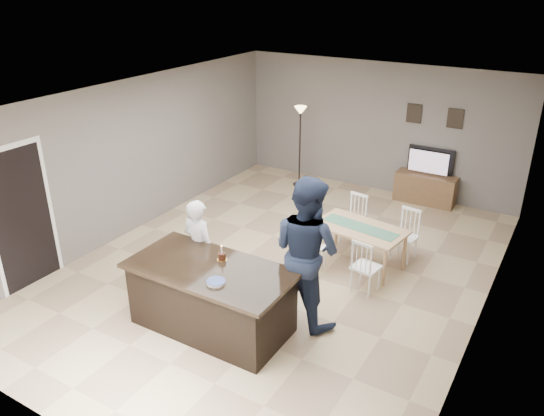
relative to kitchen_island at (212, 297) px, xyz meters
The scene contains 14 objects.
floor 1.86m from the kitchen_island, 90.00° to the left, with size 8.00×8.00×0.00m, color tan.
room_shell 2.18m from the kitchen_island, 90.00° to the left, with size 8.00×8.00×8.00m.
kitchen_island is the anchor object (origin of this frame).
tv_console 5.70m from the kitchen_island, 77.84° to the left, with size 1.20×0.40×0.60m, color brown.
television 5.78m from the kitchen_island, 77.99° to the left, with size 0.91×0.12×0.53m, color black.
tv_screen_glow 5.70m from the kitchen_island, 77.82° to the left, with size 0.78×0.78×0.00m, color #D05F17.
picture_frames 6.03m from the kitchen_island, 78.74° to the left, with size 1.10×0.02×0.38m.
doorway 3.14m from the kitchen_island, behind, with size 0.00×2.10×2.65m.
woman 0.88m from the kitchen_island, 138.26° to the left, with size 0.54×0.36×1.49m, color silver.
man 1.37m from the kitchen_island, 40.55° to the left, with size 1.00×0.78×2.05m, color #1A2339.
birthday_cake 0.55m from the kitchen_island, 86.94° to the left, with size 0.14×0.14×0.21m.
plate_stack 0.61m from the kitchen_island, 42.45° to the right, with size 0.23×0.23×0.04m.
dining_table 2.72m from the kitchen_island, 68.22° to the left, with size 1.55×1.76×0.86m.
floor_lamp 5.40m from the kitchen_island, 105.88° to the left, with size 0.26×0.26×1.76m.
Camera 1 is at (3.66, -6.38, 4.32)m, focal length 35.00 mm.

